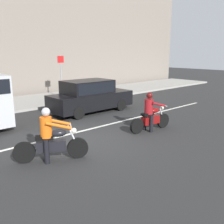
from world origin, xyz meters
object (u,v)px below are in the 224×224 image
Objects in this scene: motorcycle_with_rider_crimson at (150,115)px; parked_sedan_black at (90,96)px; motorcycle_with_rider_orange_stripe at (51,139)px; street_sign_post at (61,73)px.

motorcycle_with_rider_crimson is 4.28m from parked_sedan_black.
motorcycle_with_rider_crimson is at bearing -0.48° from motorcycle_with_rider_orange_stripe.
street_sign_post is (0.84, 8.26, 1.17)m from motorcycle_with_rider_crimson.
motorcycle_with_rider_orange_stripe is at bearing -122.96° from street_sign_post.
parked_sedan_black is at bearing 87.83° from motorcycle_with_rider_crimson.
street_sign_post reaches higher than motorcycle_with_rider_orange_stripe.
parked_sedan_black is (0.16, 4.27, 0.23)m from motorcycle_with_rider_crimson.
motorcycle_with_rider_orange_stripe is 9.86m from street_sign_post.
motorcycle_with_rider_orange_stripe reaches higher than motorcycle_with_rider_crimson.
motorcycle_with_rider_crimson is at bearing -92.17° from parked_sedan_black.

